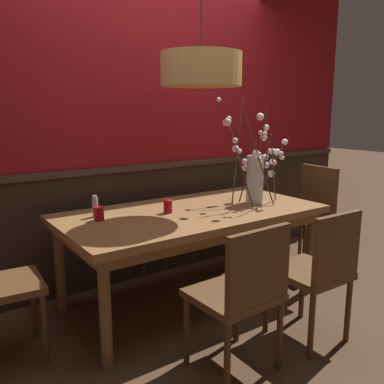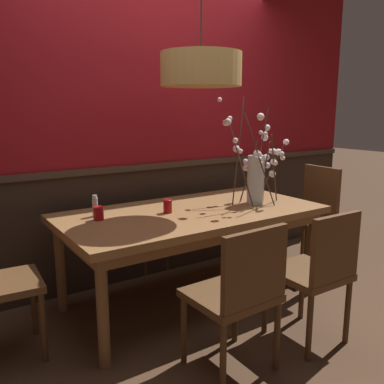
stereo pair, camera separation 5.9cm
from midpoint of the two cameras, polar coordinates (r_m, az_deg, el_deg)
name	(u,v)px [view 1 (the left image)]	position (r m, az deg, el deg)	size (l,w,h in m)	color
ground_plane	(192,300)	(3.32, -0.53, -14.89)	(24.00, 24.00, 0.00)	#4C3321
back_wall	(145,115)	(3.57, -7.06, 10.63)	(4.94, 0.14, 2.87)	#2D2119
dining_table	(192,221)	(3.09, -0.55, -4.01)	(1.95, 1.00, 0.73)	olive
chair_near_side_left	(242,290)	(2.32, 6.29, -13.45)	(0.47, 0.43, 0.87)	brown
chair_far_side_right	(166,207)	(4.03, -4.07, -2.10)	(0.44, 0.42, 0.96)	brown
chair_head_east_end	(310,210)	(4.02, 15.69, -2.45)	(0.43, 0.47, 0.95)	brown
chair_far_side_left	(111,217)	(3.76, -11.63, -3.43)	(0.47, 0.42, 0.92)	brown
chair_near_side_right	(318,269)	(2.70, 16.53, -10.21)	(0.42, 0.44, 0.87)	brown
vase_with_blossoms	(256,172)	(3.30, 8.37, 2.71)	(0.64, 0.46, 0.85)	silver
candle_holder_nearer_center	(99,214)	(2.85, -13.44, -2.96)	(0.08, 0.08, 0.09)	#9E0F14
candle_holder_nearer_edge	(168,206)	(2.98, -3.95, -1.99)	(0.07, 0.07, 0.10)	#9E0F14
condiment_bottle	(95,207)	(2.95, -13.92, -2.01)	(0.04, 0.04, 0.15)	#ADADB2
pendant_lamp	(201,69)	(2.99, 0.68, 16.72)	(0.57, 0.57, 1.24)	tan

